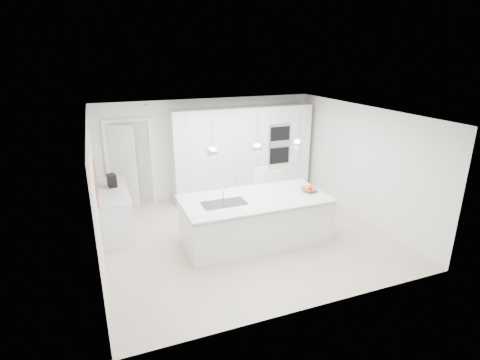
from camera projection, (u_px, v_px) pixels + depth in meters
name	position (u px, v px, depth m)	size (l,w,h in m)	color
floor	(245.00, 235.00, 7.69)	(5.50, 5.50, 0.00)	beige
wall_back	(209.00, 148.00, 9.49)	(5.50, 5.50, 0.00)	silver
wall_left	(96.00, 196.00, 6.35)	(5.00, 5.00, 0.00)	silver
ceiling	(246.00, 113.00, 6.88)	(5.50, 5.50, 0.00)	white
tall_cabinets	(242.00, 152.00, 9.54)	(3.60, 0.60, 2.30)	white
oven_stack	(280.00, 144.00, 9.51)	(0.62, 0.04, 1.05)	#A5A5A8
doorway_frame	(130.00, 165.00, 8.87)	(1.11, 0.08, 2.13)	white
hallway_door	(120.00, 168.00, 8.75)	(0.82, 0.04, 2.00)	white
radiator	(145.00, 171.00, 9.03)	(0.32, 0.04, 1.40)	white
left_base_cabinets	(115.00, 211.00, 7.77)	(0.60, 1.80, 0.86)	white
left_worktop	(112.00, 191.00, 7.63)	(0.62, 1.82, 0.04)	silver
oak_backsplash	(96.00, 180.00, 7.44)	(0.02, 1.80, 0.50)	#B06943
island_base	(256.00, 221.00, 7.32)	(2.80, 1.20, 0.86)	white
island_worktop	(255.00, 199.00, 7.22)	(2.84, 1.40, 0.04)	silver
island_sink	(224.00, 207.00, 6.98)	(0.84, 0.44, 0.18)	#3F3F42
island_tap	(223.00, 192.00, 7.09)	(0.02, 0.02, 0.30)	white
pendant_left	(213.00, 152.00, 6.56)	(0.20, 0.20, 0.20)	white
pendant_mid	(257.00, 148.00, 6.85)	(0.20, 0.20, 0.20)	white
pendant_right	(298.00, 144.00, 7.14)	(0.20, 0.20, 0.20)	white
fruit_bowl	(309.00, 190.00, 7.53)	(0.32, 0.32, 0.08)	#B06943
espresso_machine	(112.00, 181.00, 7.78)	(0.16, 0.25, 0.26)	black
bar_stool_left	(263.00, 195.00, 8.28)	(0.38, 0.53, 1.15)	white
bar_stool_right	(277.00, 195.00, 8.39)	(0.34, 0.48, 1.04)	white
apple_a	(311.00, 189.00, 7.48)	(0.08, 0.08, 0.08)	#AA1F00
apple_b	(311.00, 189.00, 7.47)	(0.08, 0.08, 0.08)	#AA1F00
banana_bunch	(309.00, 187.00, 7.48)	(0.20, 0.20, 0.03)	gold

